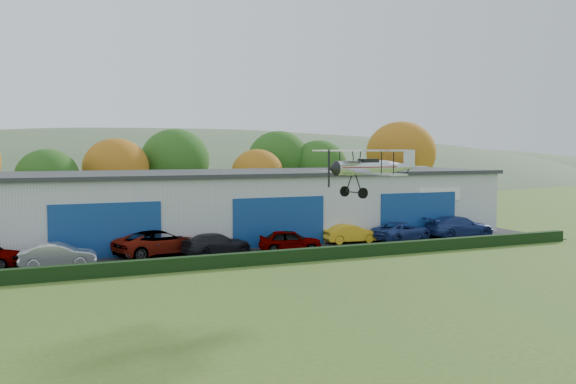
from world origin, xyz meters
name	(u,v)px	position (x,y,z in m)	size (l,w,h in m)	color
ground	(385,346)	(0.00, 0.00, 0.00)	(300.00, 300.00, 0.00)	#42621F
apron	(258,250)	(3.00, 21.00, 0.03)	(48.00, 9.00, 0.05)	black
hedge	(285,256)	(3.00, 16.20, 0.40)	(46.00, 0.60, 0.80)	black
hangar	(251,204)	(5.00, 27.98, 2.66)	(40.60, 12.60, 5.30)	#B2B7BC
tree_belt	(167,164)	(0.85, 40.62, 5.61)	(75.70, 13.22, 10.12)	#3D2614
distant_hills	(62,232)	(-4.38, 140.00, -13.05)	(430.00, 196.00, 56.00)	#4C6642
car_1	(58,255)	(-10.00, 19.87, 0.77)	(1.51, 4.34, 1.43)	silver
car_2	(159,243)	(-3.70, 21.55, 0.88)	(2.77, 6.00, 1.67)	gray
car_3	(217,244)	(-0.12, 20.52, 0.75)	(1.97, 4.84, 1.40)	black
car_4	(290,240)	(4.89, 19.77, 0.78)	(1.73, 4.31, 1.47)	gray
car_5	(351,234)	(10.57, 21.43, 0.74)	(1.47, 4.22, 1.39)	gold
car_6	(401,231)	(14.63, 20.81, 0.77)	(2.40, 5.21, 1.45)	navy
car_7	(459,227)	(20.10, 20.78, 0.87)	(2.30, 5.67, 1.64)	navy
biplane	(369,166)	(4.93, 9.41, 6.12)	(5.79, 6.64, 2.47)	silver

